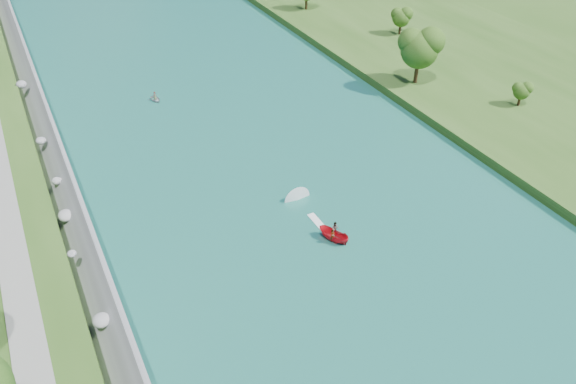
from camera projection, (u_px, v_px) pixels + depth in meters
ground at (355, 271)px, 61.20m from camera, size 260.00×260.00×0.00m
river_water at (274, 178)px, 75.49m from camera, size 55.00×240.00×0.10m
berm_east at (541, 96)px, 93.41m from camera, size 44.00×240.00×1.50m
riprap_bank at (75, 228)px, 64.26m from camera, size 3.65×236.00×4.33m
riverside_path at (8, 229)px, 61.38m from camera, size 3.00×200.00×0.10m
trees_east at (435, 51)px, 95.97m from camera, size 17.95×135.75×11.27m
motorboat at (326, 227)px, 66.04m from camera, size 3.60×18.86×2.08m
raft at (155, 99)px, 93.45m from camera, size 2.28×2.90×1.53m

